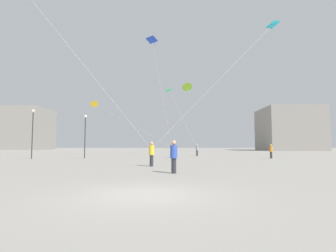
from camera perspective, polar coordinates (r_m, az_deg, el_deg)
name	(u,v)px	position (r m, az deg, el deg)	size (l,w,h in m)	color
ground_plane	(145,195)	(8.64, -5.18, -14.81)	(300.00, 300.00, 0.00)	gray
person_in_orange	(271,151)	(33.78, 21.71, -5.05)	(0.37, 0.37, 1.72)	#2D2D33
person_in_blue	(174,155)	(14.81, 1.28, -6.43)	(0.41, 0.41, 1.87)	#2D2D33
person_in_yellow	(152,153)	(19.69, -3.65, -5.88)	(0.41, 0.41, 1.87)	#2D2D33
person_in_grey	(197,149)	(39.27, 6.42, -5.14)	(0.38, 0.38, 1.76)	#2D2D33
person_in_purple	(172,150)	(33.25, 0.94, -5.35)	(0.38, 0.38, 1.73)	#2D2D33
kite_amber_delta	(96,105)	(46.76, -15.64, 4.52)	(14.48, 11.79, 7.95)	yellow
kite_cyan_delta	(268,29)	(24.30, 21.18, 19.29)	(10.33, 2.08, 10.62)	#1EB2C6
kite_emerald_delta	(169,91)	(41.96, 0.23, 7.69)	(5.10, 2.62, 9.45)	green
kite_lime_diamond	(187,87)	(27.98, 4.17, 8.51)	(2.36, 6.57, 6.94)	#8CD12D
kite_cobalt_delta	(152,43)	(33.32, -3.46, 17.76)	(3.12, 3.14, 13.46)	blue
building_left_hall	(30,129)	(110.70, -28.10, -0.57)	(13.89, 18.41, 15.46)	gray
building_centre_hall	(288,129)	(88.26, 24.94, -0.67)	(15.99, 16.96, 13.01)	gray
lamppost_east	(85,129)	(33.32, -17.75, -0.71)	(0.36, 0.36, 5.31)	#2D2D30
lamppost_west	(33,126)	(34.23, -27.61, -0.06)	(0.36, 0.36, 5.79)	#2D2D30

